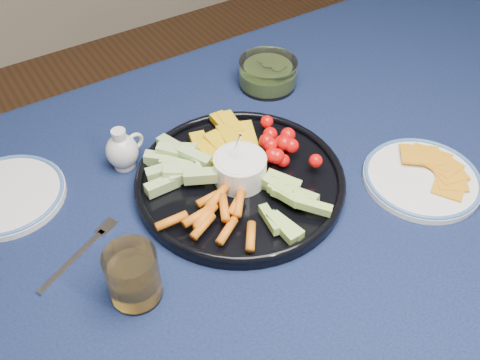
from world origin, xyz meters
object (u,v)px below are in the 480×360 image
dining_table (316,223)px  pickle_bowl (268,74)px  crudite_platter (239,177)px  cheese_plate (422,177)px  juice_tumbler (134,278)px  creamer_pitcher (123,151)px  side_plate_extra (7,195)px

dining_table → pickle_bowl: pickle_bowl is taller
dining_table → pickle_bowl: size_ratio=13.14×
dining_table → crudite_platter: bearing=142.6°
dining_table → pickle_bowl: (0.11, 0.32, 0.11)m
pickle_bowl → cheese_plate: size_ratio=0.60×
dining_table → juice_tumbler: (-0.37, -0.02, 0.13)m
dining_table → creamer_pitcher: creamer_pitcher is taller
juice_tumbler → side_plate_extra: (-0.11, 0.30, -0.03)m
crudite_platter → side_plate_extra: 0.41m
juice_tumbler → side_plate_extra: 0.32m
crudite_platter → dining_table: bearing=-37.4°
side_plate_extra → juice_tumbler: bearing=-70.4°
creamer_pitcher → cheese_plate: (0.43, -0.33, -0.02)m
cheese_plate → side_plate_extra: cheese_plate is taller
juice_tumbler → cheese_plate: bearing=-6.5°
crudite_platter → cheese_plate: (0.28, -0.17, -0.01)m
creamer_pitcher → side_plate_extra: 0.21m
crudite_platter → creamer_pitcher: 0.22m
dining_table → cheese_plate: cheese_plate is taller
dining_table → juice_tumbler: size_ratio=18.10×
pickle_bowl → cheese_plate: pickle_bowl is taller
juice_tumbler → side_plate_extra: size_ratio=0.46×
creamer_pitcher → cheese_plate: 0.54m
crudite_platter → side_plate_extra: crudite_platter is taller
pickle_bowl → side_plate_extra: size_ratio=0.63×
crudite_platter → cheese_plate: bearing=-30.6°
dining_table → pickle_bowl: 0.36m
creamer_pitcher → cheese_plate: size_ratio=0.39×
crudite_platter → pickle_bowl: bearing=45.9°
dining_table → creamer_pitcher: (-0.26, 0.25, 0.12)m
creamer_pitcher → juice_tumbler: bearing=-110.6°
cheese_plate → side_plate_extra: (-0.64, 0.36, -0.00)m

